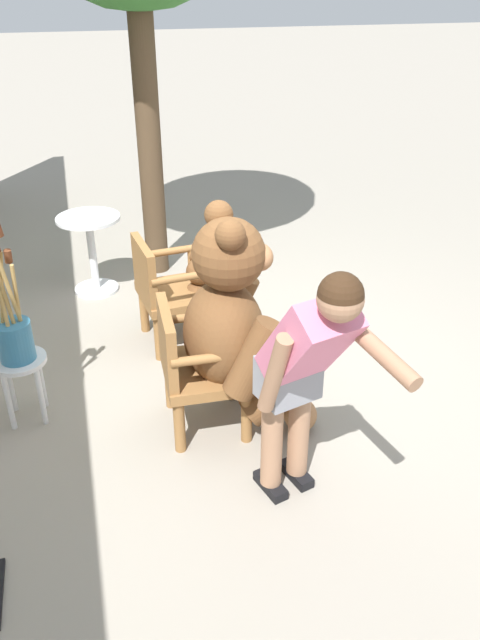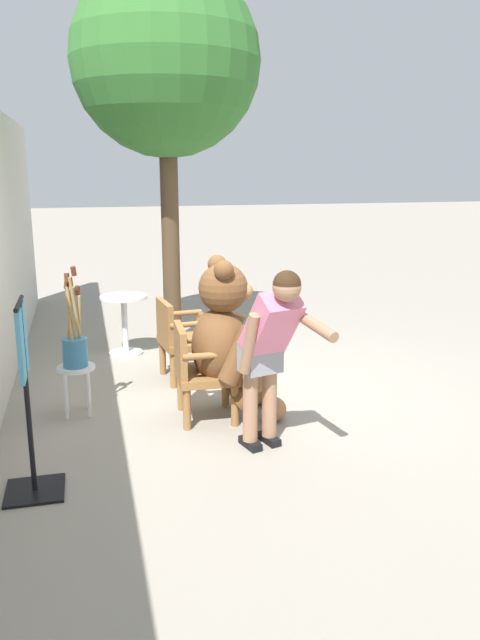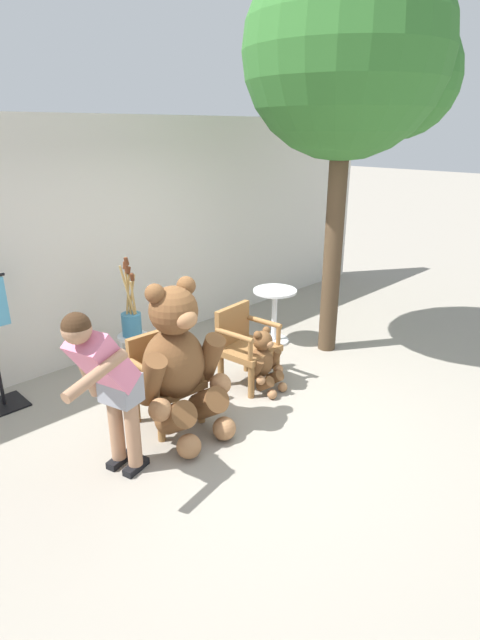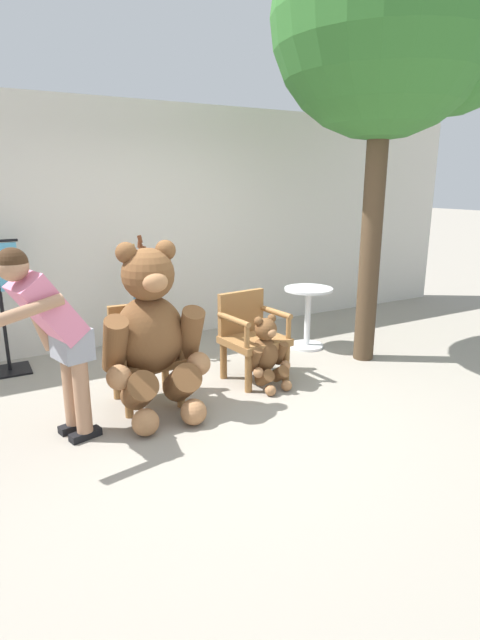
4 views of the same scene
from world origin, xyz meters
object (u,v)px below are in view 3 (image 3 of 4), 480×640
Objects in this scene: round_side_table at (274,310)px; wooden_chair_left at (163,377)px; teddy_bear_large at (179,362)px; patio_tree at (356,58)px; teddy_bear_small at (264,361)px; person_visitor at (106,378)px; wooden_chair_right at (245,344)px; white_stool at (133,344)px; brush_bucket at (131,319)px.

wooden_chair_left is at bearing -166.67° from round_side_table.
patio_tree is (2.59, 0.09, 2.63)m from teddy_bear_large.
person_visitor is (-1.90, -0.12, 0.55)m from teddy_bear_small.
teddy_bear_small is at bearing -87.71° from wooden_chair_right.
white_stool is (0.37, 1.33, -0.36)m from teddy_bear_large.
white_stool is (0.36, 1.07, -0.11)m from wooden_chair_left.
white_stool is at bearing 162.83° from round_side_table.
patio_tree reaches higher than teddy_bear_large.
teddy_bear_large is at bearing 10.15° from person_visitor.
teddy_bear_large is 3.16× the size of white_stool.
wooden_chair_left reaches higher than white_stool.
patio_tree reaches higher than person_visitor.
wooden_chair_left reaches higher than round_side_table.
teddy_bear_small is (0.01, -0.28, -0.12)m from wooden_chair_right.
person_visitor is at bearing -176.03° from patio_tree.
teddy_bear_small is 0.98× the size of round_side_table.
white_stool is 0.50× the size of brush_bucket.
wooden_chair_left is at bearing 88.72° from teddy_bear_large.
brush_bucket reaches higher than teddy_bear_small.
teddy_bear_large reaches higher than brush_bucket.
person_visitor is at bearing -162.85° from round_side_table.
wooden_chair_right is at bearing -0.02° from wooden_chair_left.
teddy_bear_large is 2.06× the size of teddy_bear_small.
round_side_table reaches higher than white_stool.
brush_bucket reaches higher than wooden_chair_left.
wooden_chair_right is 1.98m from person_visitor.
wooden_chair_right is at bearing -55.82° from brush_bucket.
brush_bucket is 3.69m from patio_tree.
white_stool is at bearing 51.62° from person_visitor.
person_visitor is 4.18m from patio_tree.
white_stool is (-0.73, 1.07, -0.11)m from wooden_chair_right.
wooden_chair_right is 1.22× the size of teddy_bear_small.
round_side_table is 3.00m from patio_tree.
teddy_bear_large reaches higher than round_side_table.
patio_tree is at bearing -3.71° from wooden_chair_left.
teddy_bear_small is 0.47× the size of person_visitor.
wooden_chair_left is 3.87m from patio_tree.
patio_tree is at bearing -29.13° from white_stool.
teddy_bear_small is at bearing -175.67° from patio_tree.
wooden_chair_left is 0.58× the size of person_visitor.
teddy_bear_small is 1.98m from person_visitor.
wooden_chair_left is at bearing 165.76° from teddy_bear_small.
round_side_table is 0.16× the size of patio_tree.
patio_tree reaches higher than brush_bucket.
wooden_chair_left is 0.19× the size of patio_tree.
person_visitor is at bearing -153.32° from wooden_chair_left.
round_side_table is (1.80, -0.56, 0.09)m from white_stool.
teddy_bear_large is at bearing -105.59° from white_stool.
teddy_bear_large is 3.69m from patio_tree.
wooden_chair_right is at bearing 11.99° from person_visitor.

